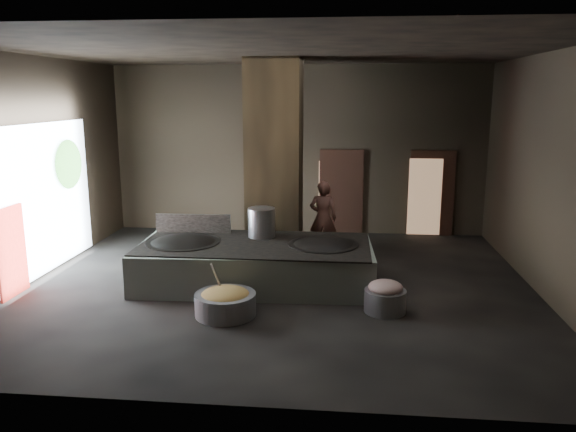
# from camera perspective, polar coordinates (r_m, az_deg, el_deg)

# --- Properties ---
(floor) EXTENTS (10.00, 9.00, 0.10)m
(floor) POSITION_cam_1_polar(r_m,az_deg,el_deg) (11.32, -1.01, -7.21)
(floor) COLOR black
(floor) RESTS_ON ground
(ceiling) EXTENTS (10.00, 9.00, 0.10)m
(ceiling) POSITION_cam_1_polar(r_m,az_deg,el_deg) (10.71, -1.10, 16.68)
(ceiling) COLOR black
(ceiling) RESTS_ON back_wall
(back_wall) EXTENTS (10.00, 0.10, 4.50)m
(back_wall) POSITION_cam_1_polar(r_m,az_deg,el_deg) (15.28, 0.98, 6.71)
(back_wall) COLOR black
(back_wall) RESTS_ON ground
(front_wall) EXTENTS (10.00, 0.10, 4.50)m
(front_wall) POSITION_cam_1_polar(r_m,az_deg,el_deg) (6.36, -5.90, -1.18)
(front_wall) COLOR black
(front_wall) RESTS_ON ground
(left_wall) EXTENTS (0.10, 9.00, 4.50)m
(left_wall) POSITION_cam_1_polar(r_m,az_deg,el_deg) (12.43, -24.92, 4.31)
(left_wall) COLOR black
(left_wall) RESTS_ON ground
(right_wall) EXTENTS (0.10, 9.00, 4.50)m
(right_wall) POSITION_cam_1_polar(r_m,az_deg,el_deg) (11.35, 25.22, 3.63)
(right_wall) COLOR black
(right_wall) RESTS_ON ground
(pillar) EXTENTS (1.20, 1.20, 4.50)m
(pillar) POSITION_cam_1_polar(r_m,az_deg,el_deg) (12.69, -1.39, 5.58)
(pillar) COLOR black
(pillar) RESTS_ON ground
(hearth_platform) EXTENTS (4.70, 2.38, 0.80)m
(hearth_platform) POSITION_cam_1_polar(r_m,az_deg,el_deg) (11.28, -3.34, -4.89)
(hearth_platform) COLOR #AEC1AF
(hearth_platform) RESTS_ON ground
(platform_cap) EXTENTS (4.52, 2.17, 0.03)m
(platform_cap) POSITION_cam_1_polar(r_m,az_deg,el_deg) (11.17, -3.36, -2.86)
(platform_cap) COLOR black
(platform_cap) RESTS_ON hearth_platform
(wok_left) EXTENTS (1.46, 1.46, 0.40)m
(wok_left) POSITION_cam_1_polar(r_m,az_deg,el_deg) (11.45, -10.59, -3.00)
(wok_left) COLOR black
(wok_left) RESTS_ON hearth_platform
(wok_left_rim) EXTENTS (1.49, 1.49, 0.05)m
(wok_left_rim) POSITION_cam_1_polar(r_m,az_deg,el_deg) (11.44, -10.60, -2.67)
(wok_left_rim) COLOR black
(wok_left_rim) RESTS_ON hearth_platform
(wok_right) EXTENTS (1.35, 1.35, 0.38)m
(wok_right) POSITION_cam_1_polar(r_m,az_deg,el_deg) (11.11, 3.59, -3.30)
(wok_right) COLOR black
(wok_right) RESTS_ON hearth_platform
(wok_right_rim) EXTENTS (1.38, 1.38, 0.05)m
(wok_right_rim) POSITION_cam_1_polar(r_m,az_deg,el_deg) (11.09, 3.59, -2.95)
(wok_right_rim) COLOR black
(wok_right_rim) RESTS_ON hearth_platform
(stock_pot) EXTENTS (0.56, 0.56, 0.60)m
(stock_pot) POSITION_cam_1_polar(r_m,az_deg,el_deg) (11.61, -2.71, -0.66)
(stock_pot) COLOR #989B9F
(stock_pot) RESTS_ON hearth_platform
(splash_guard) EXTENTS (1.61, 0.12, 0.40)m
(splash_guard) POSITION_cam_1_polar(r_m,az_deg,el_deg) (12.13, -9.59, -0.75)
(splash_guard) COLOR black
(splash_guard) RESTS_ON hearth_platform
(cook) EXTENTS (0.67, 0.46, 1.75)m
(cook) POSITION_cam_1_polar(r_m,az_deg,el_deg) (13.25, 3.57, -0.18)
(cook) COLOR brown
(cook) RESTS_ON ground
(veg_basin) EXTENTS (1.08, 1.08, 0.39)m
(veg_basin) POSITION_cam_1_polar(r_m,az_deg,el_deg) (9.81, -6.37, -8.90)
(veg_basin) COLOR gray
(veg_basin) RESTS_ON ground
(veg_fill) EXTENTS (0.86, 0.86, 0.27)m
(veg_fill) POSITION_cam_1_polar(r_m,az_deg,el_deg) (9.76, -6.39, -8.04)
(veg_fill) COLOR olive
(veg_fill) RESTS_ON veg_basin
(ladle) EXTENTS (0.19, 0.40, 0.75)m
(ladle) POSITION_cam_1_polar(r_m,az_deg,el_deg) (9.86, -7.10, -6.61)
(ladle) COLOR #989B9F
(ladle) RESTS_ON veg_basin
(meat_basin) EXTENTS (0.88, 0.88, 0.40)m
(meat_basin) POSITION_cam_1_polar(r_m,az_deg,el_deg) (10.03, 9.83, -8.49)
(meat_basin) COLOR gray
(meat_basin) RESTS_ON ground
(meat_fill) EXTENTS (0.60, 0.60, 0.23)m
(meat_fill) POSITION_cam_1_polar(r_m,az_deg,el_deg) (9.95, 9.88, -7.14)
(meat_fill) COLOR #A86D65
(meat_fill) RESTS_ON meat_basin
(doorway_near) EXTENTS (1.18, 0.08, 2.38)m
(doorway_near) POSITION_cam_1_polar(r_m,az_deg,el_deg) (15.28, 5.42, 2.30)
(doorway_near) COLOR black
(doorway_near) RESTS_ON ground
(doorway_near_glow) EXTENTS (0.78, 0.04, 1.84)m
(doorway_near_glow) POSITION_cam_1_polar(r_m,az_deg,el_deg) (15.35, 4.59, 2.18)
(doorway_near_glow) COLOR #8C6647
(doorway_near_glow) RESTS_ON ground
(doorway_far) EXTENTS (1.18, 0.08, 2.38)m
(doorway_far) POSITION_cam_1_polar(r_m,az_deg,el_deg) (15.46, 14.36, 2.09)
(doorway_far) COLOR black
(doorway_far) RESTS_ON ground
(doorway_far_glow) EXTENTS (0.87, 0.04, 2.05)m
(doorway_far_glow) POSITION_cam_1_polar(r_m,az_deg,el_deg) (15.38, 13.71, 1.88)
(doorway_far_glow) COLOR #8C6647
(doorway_far_glow) RESTS_ON ground
(left_opening) EXTENTS (0.04, 4.20, 3.10)m
(left_opening) POSITION_cam_1_polar(r_m,az_deg,el_deg) (12.64, -23.81, 1.53)
(left_opening) COLOR white
(left_opening) RESTS_ON ground
(pavilion_sliver) EXTENTS (0.05, 0.90, 1.70)m
(pavilion_sliver) POSITION_cam_1_polar(r_m,az_deg,el_deg) (11.68, -26.29, -3.29)
(pavilion_sliver) COLOR maroon
(pavilion_sliver) RESTS_ON ground
(tree_silhouette) EXTENTS (0.28, 1.10, 1.10)m
(tree_silhouette) POSITION_cam_1_polar(r_m,az_deg,el_deg) (13.47, -21.38, 4.92)
(tree_silhouette) COLOR #194714
(tree_silhouette) RESTS_ON left_opening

